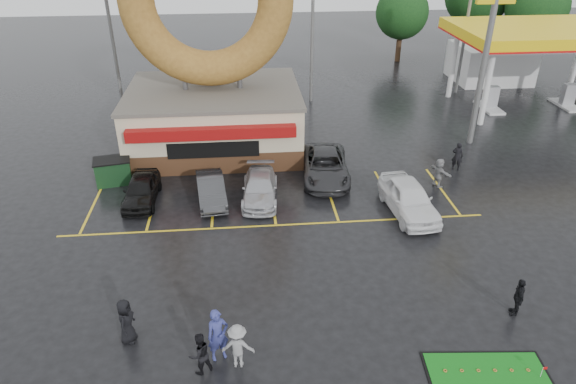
{
  "coord_description": "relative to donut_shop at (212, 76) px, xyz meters",
  "views": [
    {
      "loc": [
        -1.34,
        -16.9,
        13.03
      ],
      "look_at": [
        0.5,
        2.61,
        2.2
      ],
      "focal_mm": 32.0,
      "sensor_mm": 36.0,
      "label": 1
    }
  ],
  "objects": [
    {
      "name": "ground",
      "position": [
        3.0,
        -12.97,
        -4.46
      ],
      "size": [
        120.0,
        120.0,
        0.0
      ],
      "primitive_type": "plane",
      "color": "black",
      "rests_on": "ground"
    },
    {
      "name": "donut_shop",
      "position": [
        0.0,
        0.0,
        0.0
      ],
      "size": [
        10.2,
        8.7,
        13.5
      ],
      "color": "#472B19",
      "rests_on": "ground"
    },
    {
      "name": "gas_station",
      "position": [
        23.0,
        7.97,
        -0.77
      ],
      "size": [
        12.3,
        13.65,
        5.9
      ],
      "color": "silver",
      "rests_on": "ground"
    },
    {
      "name": "shell_sign",
      "position": [
        16.0,
        -0.97,
        2.91
      ],
      "size": [
        2.2,
        0.36,
        10.6
      ],
      "color": "slate",
      "rests_on": "ground"
    },
    {
      "name": "streetlight_left",
      "position": [
        -7.0,
        6.95,
        0.32
      ],
      "size": [
        0.4,
        2.21,
        9.0
      ],
      "color": "slate",
      "rests_on": "ground"
    },
    {
      "name": "streetlight_mid",
      "position": [
        7.0,
        7.95,
        0.32
      ],
      "size": [
        0.4,
        2.21,
        9.0
      ],
      "color": "slate",
      "rests_on": "ground"
    },
    {
      "name": "streetlight_right",
      "position": [
        19.0,
        8.95,
        0.32
      ],
      "size": [
        0.4,
        2.21,
        9.0
      ],
      "color": "slate",
      "rests_on": "ground"
    },
    {
      "name": "tree_far_a",
      "position": [
        29.0,
        17.03,
        0.72
      ],
      "size": [
        5.6,
        5.6,
        8.0
      ],
      "color": "#332114",
      "rests_on": "ground"
    },
    {
      "name": "tree_far_d",
      "position": [
        17.0,
        19.03,
        0.07
      ],
      "size": [
        4.9,
        4.9,
        7.0
      ],
      "color": "#332114",
      "rests_on": "ground"
    },
    {
      "name": "car_black",
      "position": [
        -3.57,
        -6.66,
        -3.8
      ],
      "size": [
        1.66,
        3.94,
        1.33
      ],
      "primitive_type": "imported",
      "rotation": [
        0.0,
        0.0,
        -0.02
      ],
      "color": "black",
      "rests_on": "ground"
    },
    {
      "name": "car_dgrey",
      "position": [
        -0.08,
        -6.93,
        -3.83
      ],
      "size": [
        1.79,
        3.97,
        1.26
      ],
      "primitive_type": "imported",
      "rotation": [
        0.0,
        0.0,
        0.12
      ],
      "color": "#323235",
      "rests_on": "ground"
    },
    {
      "name": "car_silver",
      "position": [
        2.38,
        -6.95,
        -3.85
      ],
      "size": [
        2.06,
        4.39,
        1.24
      ],
      "primitive_type": "imported",
      "rotation": [
        0.0,
        0.0,
        -0.08
      ],
      "color": "#B5B4BA",
      "rests_on": "ground"
    },
    {
      "name": "car_grey",
      "position": [
        6.06,
        -4.97,
        -3.73
      ],
      "size": [
        2.91,
        5.48,
        1.47
      ],
      "primitive_type": "imported",
      "rotation": [
        0.0,
        0.0,
        -0.09
      ],
      "color": "#2F2F32",
      "rests_on": "ground"
    },
    {
      "name": "car_white",
      "position": [
        9.49,
        -8.99,
        -3.67
      ],
      "size": [
        2.27,
        4.79,
        1.58
      ],
      "primitive_type": "imported",
      "rotation": [
        0.0,
        0.0,
        0.09
      ],
      "color": "white",
      "rests_on": "ground"
    },
    {
      "name": "person_blue",
      "position": [
        0.56,
        -17.47,
        -3.49
      ],
      "size": [
        0.83,
        0.68,
        1.95
      ],
      "primitive_type": "imported",
      "rotation": [
        0.0,
        0.0,
        0.35
      ],
      "color": "navy",
      "rests_on": "ground"
    },
    {
      "name": "person_blackjkt",
      "position": [
        -0.01,
        -18.0,
        -3.7
      ],
      "size": [
        0.94,
        0.89,
        1.53
      ],
      "primitive_type": "imported",
      "rotation": [
        0.0,
        0.0,
        3.7
      ],
      "color": "black",
      "rests_on": "ground"
    },
    {
      "name": "person_hoodie",
      "position": [
        1.18,
        -17.85,
        -3.65
      ],
      "size": [
        1.13,
        0.74,
        1.63
      ],
      "primitive_type": "imported",
      "rotation": [
        0.0,
        0.0,
        3.01
      ],
      "color": "gray",
      "rests_on": "ground"
    },
    {
      "name": "person_bystander",
      "position": [
        -2.56,
        -16.39,
        -3.61
      ],
      "size": [
        0.66,
        0.91,
        1.71
      ],
      "primitive_type": "imported",
      "rotation": [
        0.0,
        0.0,
        1.42
      ],
      "color": "black",
      "rests_on": "ground"
    },
    {
      "name": "person_cameraman",
      "position": [
        11.29,
        -16.35,
        -3.7
      ],
      "size": [
        0.66,
        0.97,
        1.54
      ],
      "primitive_type": "imported",
      "rotation": [
        0.0,
        0.0,
        -1.91
      ],
      "color": "black",
      "rests_on": "ground"
    },
    {
      "name": "person_walker_near",
      "position": [
        11.9,
        -6.46,
        -3.67
      ],
      "size": [
        0.99,
        1.54,
        1.59
      ],
      "primitive_type": "imported",
      "rotation": [
        0.0,
        0.0,
        1.96
      ],
      "color": "gray",
      "rests_on": "ground"
    },
    {
      "name": "person_walker_far",
      "position": [
        13.64,
        -4.61,
        -3.64
      ],
      "size": [
        0.72,
        0.63,
        1.66
      ],
      "primitive_type": "imported",
      "rotation": [
        0.0,
        0.0,
        2.66
      ],
      "color": "black",
      "rests_on": "ground"
    },
    {
      "name": "dumpster",
      "position": [
        -5.4,
        -4.43,
        -3.81
      ],
      "size": [
        2.0,
        1.52,
        1.3
      ],
      "primitive_type": "cube",
      "rotation": [
        0.0,
        0.0,
        0.19
      ],
      "color": "#163A1C",
      "rests_on": "ground"
    },
    {
      "name": "putting_green",
      "position": [
        9.1,
        -18.91,
        -4.43
      ],
      "size": [
        4.05,
        2.02,
        0.5
      ],
      "color": "black",
      "rests_on": "ground"
    }
  ]
}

